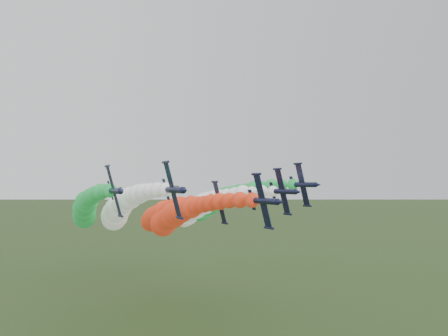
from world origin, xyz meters
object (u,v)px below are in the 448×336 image
Objects in this scene: jet_lead at (174,217)px; jet_inner_left at (119,210)px; jet_outer_left at (86,209)px; jet_outer_right at (215,203)px; jet_inner_right at (197,209)px; jet_trail at (160,215)px.

jet_inner_left is at bearing 163.38° from jet_lead.
jet_inner_left is at bearing -59.30° from jet_outer_left.
jet_outer_right reaches higher than jet_lead.
jet_lead is 14.77m from jet_inner_right.
jet_outer_right reaches higher than jet_inner_left.
jet_lead is at bearing -139.40° from jet_inner_right.
jet_outer_left is at bearing -165.47° from jet_trail.
jet_inner_left reaches higher than jet_lead.
jet_outer_left is 25.36m from jet_trail.
jet_trail is (-15.09, 9.96, -3.97)m from jet_outer_right.
jet_lead is at bearing -16.62° from jet_inner_left.
jet_outer_right is at bearing -33.42° from jet_trail.
jet_trail is at bearing 81.21° from jet_lead.
jet_inner_left is 33.67m from jet_outer_right.
jet_inner_right is 1.00× the size of jet_trail.
jet_inner_left is 1.00× the size of jet_trail.
jet_inner_left is 1.00× the size of jet_outer_left.
jet_lead is 22.14m from jet_trail.
jet_trail is at bearing 14.53° from jet_outer_left.
jet_outer_right reaches higher than jet_outer_left.
jet_outer_right is (7.30, 2.33, 1.45)m from jet_inner_right.
jet_trail is (24.38, 6.32, -2.98)m from jet_outer_left.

